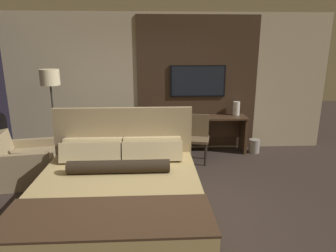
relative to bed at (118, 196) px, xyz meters
name	(u,v)px	position (x,y,z in m)	size (l,w,h in m)	color
ground_plane	(157,211)	(0.49, 0.20, -0.35)	(16.00, 16.00, 0.00)	#332823
wall_back_tv_panel	(161,84)	(0.61, 2.79, 1.05)	(7.20, 0.09, 2.80)	#BCAD8E
bed	(118,196)	(0.00, 0.00, 0.00)	(2.06, 2.23, 1.27)	#33281E
desk	(198,127)	(1.37, 2.53, 0.18)	(1.97, 0.47, 0.76)	#422D1E
tv	(198,81)	(1.37, 2.72, 1.11)	(1.14, 0.04, 0.64)	black
desk_chair	(197,134)	(1.29, 2.04, 0.19)	(0.54, 0.54, 0.89)	brown
armchair_by_window	(25,164)	(-1.66, 1.29, -0.07)	(0.99, 1.01, 0.82)	#998460
floor_lamp	(51,85)	(-1.37, 2.04, 1.13)	(0.34, 0.34, 1.76)	#282623
vase_tall	(236,108)	(2.17, 2.60, 0.56)	(0.15, 0.15, 0.28)	silver
waste_bin	(254,146)	(2.55, 2.41, -0.21)	(0.22, 0.22, 0.28)	gray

